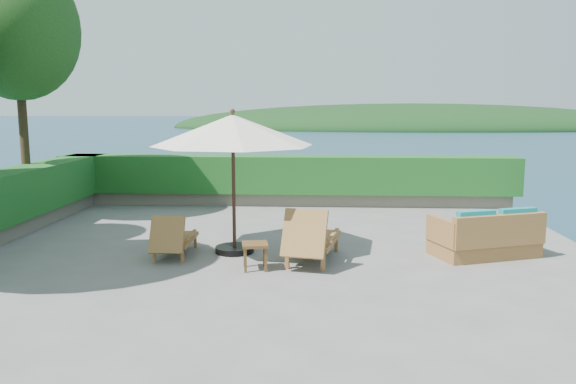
# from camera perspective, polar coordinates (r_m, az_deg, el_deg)

# --- Properties ---
(ground) EXTENTS (12.00, 12.00, 0.00)m
(ground) POSITION_cam_1_polar(r_m,az_deg,el_deg) (9.97, -1.99, -6.94)
(ground) COLOR slate
(ground) RESTS_ON ground
(foundation) EXTENTS (12.00, 12.00, 3.00)m
(foundation) POSITION_cam_1_polar(r_m,az_deg,el_deg) (10.50, -1.94, -15.11)
(foundation) COLOR #575045
(foundation) RESTS_ON ocean
(offshore_island) EXTENTS (126.00, 57.60, 12.60)m
(offshore_island) POSITION_cam_1_polar(r_m,az_deg,el_deg) (151.61, 12.35, 6.41)
(offshore_island) COLOR black
(offshore_island) RESTS_ON ocean
(planter_wall_far) EXTENTS (12.00, 0.60, 0.36)m
(planter_wall_far) POSITION_cam_1_polar(r_m,az_deg,el_deg) (15.40, -0.14, -0.66)
(planter_wall_far) COLOR slate
(planter_wall_far) RESTS_ON ground
(hedge_far) EXTENTS (12.40, 0.90, 1.00)m
(hedge_far) POSITION_cam_1_polar(r_m,az_deg,el_deg) (15.30, -0.15, 1.82)
(hedge_far) COLOR #164E19
(hedge_far) RESTS_ON planter_wall_far
(tree_far) EXTENTS (2.80, 2.80, 6.03)m
(tree_far) POSITION_cam_1_polar(r_m,az_deg,el_deg) (14.59, -25.87, 14.62)
(tree_far) COLOR #3D2D17
(tree_far) RESTS_ON ground
(patio_umbrella) EXTENTS (3.62, 3.62, 2.65)m
(patio_umbrella) POSITION_cam_1_polar(r_m,az_deg,el_deg) (10.20, -5.63, 6.12)
(patio_umbrella) COLOR black
(patio_umbrella) RESTS_ON ground
(lounge_left) EXTENTS (0.66, 1.43, 0.82)m
(lounge_left) POSITION_cam_1_polar(r_m,az_deg,el_deg) (10.32, -11.54, -4.62)
(lounge_left) COLOR olive
(lounge_left) RESTS_ON ground
(lounge_right) EXTENTS (1.05, 1.86, 1.01)m
(lounge_right) POSITION_cam_1_polar(r_m,az_deg,el_deg) (9.76, 2.38, -4.73)
(lounge_right) COLOR olive
(lounge_right) RESTS_ON ground
(side_table) EXTENTS (0.49, 0.49, 0.45)m
(side_table) POSITION_cam_1_polar(r_m,az_deg,el_deg) (9.35, -3.38, -5.68)
(side_table) COLOR brown
(side_table) RESTS_ON ground
(wicker_loveseat) EXTENTS (2.06, 1.51, 0.91)m
(wicker_loveseat) POSITION_cam_1_polar(r_m,az_deg,el_deg) (10.75, 19.50, -4.36)
(wicker_loveseat) COLOR olive
(wicker_loveseat) RESTS_ON ground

